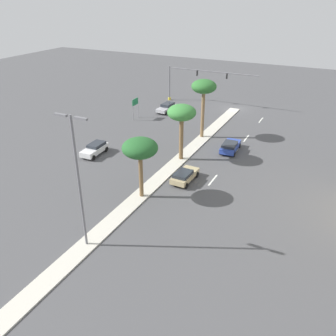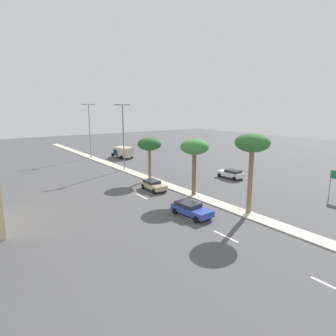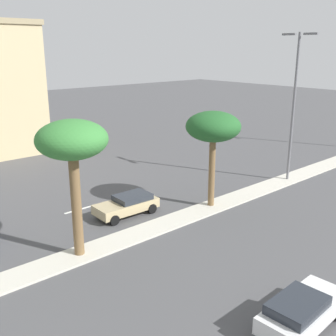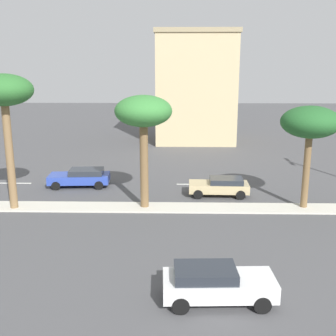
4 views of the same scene
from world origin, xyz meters
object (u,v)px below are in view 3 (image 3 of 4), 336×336
palm_tree_inboard (213,128)px  sedan_tan_leading (128,204)px  palm_tree_outboard (72,143)px  street_lamp_far (294,98)px  sedan_white_mid (302,310)px

palm_tree_inboard → sedan_tan_leading: bearing=-117.4°
palm_tree_inboard → sedan_tan_leading: (-2.61, -5.03, -4.71)m
palm_tree_outboard → street_lamp_far: (0.08, 18.94, 0.68)m
sedan_white_mid → sedan_tan_leading: size_ratio=1.04×
palm_tree_outboard → palm_tree_inboard: 10.11m
palm_tree_inboard → sedan_tan_leading: palm_tree_inboard is taller
palm_tree_inboard → sedan_white_mid: 13.47m
palm_tree_outboard → palm_tree_inboard: (-0.13, 10.10, -0.56)m
palm_tree_outboard → street_lamp_far: 18.95m
sedan_white_mid → palm_tree_inboard: bearing=148.8°
palm_tree_outboard → palm_tree_inboard: bearing=90.8°
street_lamp_far → sedan_white_mid: size_ratio=2.63×
palm_tree_outboard → sedan_tan_leading: size_ratio=1.69×
palm_tree_outboard → sedan_tan_leading: 7.81m
palm_tree_outboard → sedan_white_mid: 12.41m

